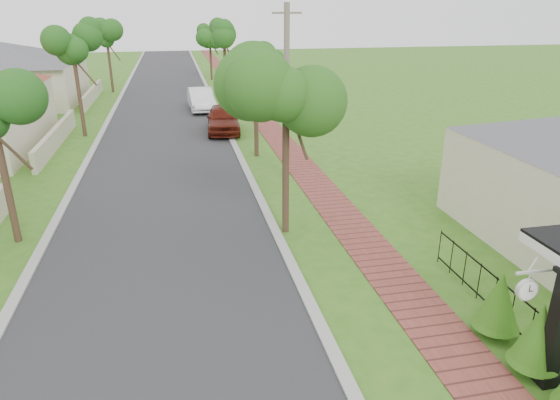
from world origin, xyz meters
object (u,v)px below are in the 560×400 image
object	(u,v)px
porch_post	(556,334)
near_tree	(286,91)
utility_pole	(287,92)
parked_car_white	(201,100)
parked_car_red	(223,119)
station_clock	(527,288)

from	to	relation	value
porch_post	near_tree	xyz separation A→B (m)	(-3.56, 8.00, 3.48)
near_tree	utility_pole	distance (m)	6.03
porch_post	parked_car_white	bearing A→B (deg)	99.75
parked_car_red	parked_car_white	bearing A→B (deg)	101.71
utility_pole	porch_post	bearing A→B (deg)	-80.74
porch_post	station_clock	world-z (taller)	porch_post
parked_car_red	near_tree	bearing A→B (deg)	-83.19
parked_car_white	station_clock	bearing A→B (deg)	-83.42
porch_post	station_clock	size ratio (longest dim) A/B	3.35
parked_car_red	parked_car_white	world-z (taller)	parked_car_red
parked_car_white	utility_pole	xyz separation A→B (m)	(2.79, -15.49, 2.86)
parked_car_white	utility_pole	distance (m)	16.00
station_clock	near_tree	bearing A→B (deg)	111.95
parked_car_white	parked_car_red	bearing A→B (deg)	-85.08
parked_car_red	parked_car_white	distance (m)	7.00
porch_post	utility_pole	bearing A→B (deg)	99.26
near_tree	parked_car_red	bearing A→B (deg)	92.37
utility_pole	parked_car_red	bearing A→B (deg)	102.53
parked_car_red	near_tree	size ratio (longest dim) A/B	0.80
parked_car_red	utility_pole	bearing A→B (deg)	-73.03
parked_car_red	station_clock	size ratio (longest dim) A/B	6.13
parked_car_red	station_clock	bearing A→B (deg)	-76.10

